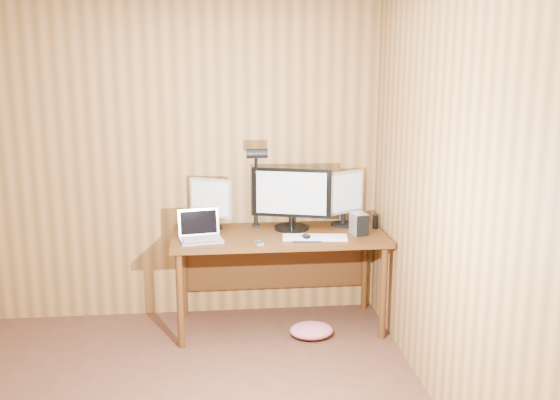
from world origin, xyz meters
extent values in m
plane|color=olive|center=(0.00, 2.00, 1.25)|extent=(4.00, 0.00, 4.00)
plane|color=olive|center=(1.75, 0.00, 1.25)|extent=(0.00, 4.00, 4.00)
cube|color=#47270E|center=(0.93, 1.63, 0.73)|extent=(1.60, 0.70, 0.04)
cube|color=#47270E|center=(0.93, 1.95, 0.45)|extent=(1.48, 0.02, 0.51)
cylinder|color=#47270E|center=(0.19, 1.34, 0.35)|extent=(0.05, 0.05, 0.71)
cylinder|color=#47270E|center=(0.19, 1.92, 0.35)|extent=(0.05, 0.05, 0.71)
cylinder|color=#47270E|center=(1.67, 1.34, 0.35)|extent=(0.05, 0.05, 0.71)
cylinder|color=#47270E|center=(1.67, 1.92, 0.35)|extent=(0.05, 0.05, 0.71)
cylinder|color=black|center=(1.04, 1.75, 0.76)|extent=(0.27, 0.27, 0.02)
cylinder|color=black|center=(1.04, 1.75, 0.81)|extent=(0.04, 0.04, 0.08)
cube|color=black|center=(1.04, 1.75, 1.04)|extent=(0.60, 0.21, 0.38)
cube|color=silver|center=(1.03, 1.73, 1.04)|extent=(0.52, 0.16, 0.33)
cylinder|color=black|center=(0.42, 1.81, 0.76)|extent=(0.17, 0.17, 0.02)
cylinder|color=black|center=(0.42, 1.81, 0.81)|extent=(0.03, 0.03, 0.07)
cube|color=silver|center=(0.42, 1.81, 1.00)|extent=(0.32, 0.19, 0.30)
cube|color=silver|center=(0.41, 1.80, 1.00)|extent=(0.27, 0.15, 0.26)
cylinder|color=black|center=(1.45, 1.81, 0.76)|extent=(0.18, 0.18, 0.02)
cylinder|color=black|center=(1.45, 1.81, 0.81)|extent=(0.04, 0.04, 0.08)
cube|color=silver|center=(1.45, 1.81, 1.02)|extent=(0.35, 0.22, 0.33)
cube|color=silver|center=(1.46, 1.79, 1.02)|extent=(0.30, 0.17, 0.29)
cube|color=silver|center=(0.35, 1.48, 0.76)|extent=(0.33, 0.26, 0.02)
cube|color=silver|center=(0.33, 1.59, 0.87)|extent=(0.30, 0.10, 0.20)
cube|color=black|center=(0.33, 1.59, 0.87)|extent=(0.26, 0.08, 0.17)
cube|color=#B2B2B7|center=(0.35, 1.48, 0.77)|extent=(0.27, 0.17, 0.00)
cube|color=silver|center=(1.17, 1.46, 0.76)|extent=(0.48, 0.20, 0.02)
cube|color=white|center=(1.17, 1.46, 0.77)|extent=(0.45, 0.17, 0.00)
cube|color=black|center=(1.11, 1.44, 0.75)|extent=(0.21, 0.18, 0.00)
ellipsoid|color=black|center=(1.11, 1.44, 0.77)|extent=(0.07, 0.11, 0.04)
cube|color=silver|center=(1.52, 1.55, 0.83)|extent=(0.12, 0.16, 0.16)
cube|color=black|center=(1.53, 1.48, 0.83)|extent=(0.10, 0.02, 0.16)
cube|color=silver|center=(0.76, 1.37, 0.76)|extent=(0.07, 0.11, 0.01)
cube|color=black|center=(0.76, 1.37, 0.76)|extent=(0.05, 0.07, 0.00)
cylinder|color=black|center=(1.69, 1.70, 0.80)|extent=(0.04, 0.04, 0.11)
cube|color=black|center=(0.77, 1.83, 0.74)|extent=(0.05, 0.06, 0.06)
cylinder|color=black|center=(0.77, 1.83, 0.97)|extent=(0.03, 0.03, 0.44)
sphere|color=black|center=(0.77, 1.83, 1.19)|extent=(0.05, 0.05, 0.05)
cylinder|color=black|center=(0.77, 1.76, 1.27)|extent=(0.02, 0.15, 0.18)
cylinder|color=black|center=(0.77, 1.68, 1.35)|extent=(0.16, 0.07, 0.07)
camera|label=1|loc=(0.47, -2.88, 2.01)|focal=40.00mm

